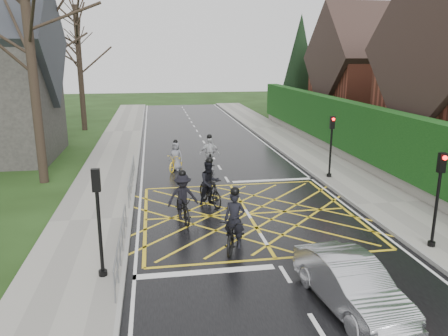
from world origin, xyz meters
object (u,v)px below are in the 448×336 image
object	(u,v)px
cyclist_lead	(176,160)
car	(351,284)
cyclist_front	(210,157)
cyclist_mid	(183,202)
cyclist_rear	(235,229)
cyclist_back	(210,187)

from	to	relation	value
cyclist_lead	car	size ratio (longest dim) A/B	0.47
cyclist_front	car	world-z (taller)	cyclist_front
cyclist_mid	cyclist_lead	distance (m)	7.52
cyclist_rear	cyclist_front	world-z (taller)	cyclist_rear
cyclist_mid	cyclist_rear	bearing A→B (deg)	-70.98
cyclist_back	cyclist_lead	size ratio (longest dim) A/B	1.15
cyclist_back	cyclist_front	world-z (taller)	cyclist_back
cyclist_rear	cyclist_back	distance (m)	4.37
car	cyclist_rear	bearing A→B (deg)	112.49
cyclist_back	cyclist_mid	size ratio (longest dim) A/B	1.01
cyclist_front	cyclist_lead	size ratio (longest dim) A/B	1.09
cyclist_back	cyclist_front	distance (m)	5.74
cyclist_front	cyclist_mid	bearing A→B (deg)	-101.36
cyclist_rear	cyclist_lead	world-z (taller)	cyclist_rear
cyclist_mid	car	size ratio (longest dim) A/B	0.54
cyclist_rear	car	bearing A→B (deg)	-38.68
cyclist_back	car	distance (m)	8.59
cyclist_rear	car	size ratio (longest dim) A/B	0.58
car	cyclist_mid	bearing A→B (deg)	111.99
cyclist_front	car	bearing A→B (deg)	-79.35
cyclist_rear	cyclist_mid	world-z (taller)	cyclist_rear
cyclist_back	car	xyz separation A→B (m)	(2.42, -8.24, -0.13)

